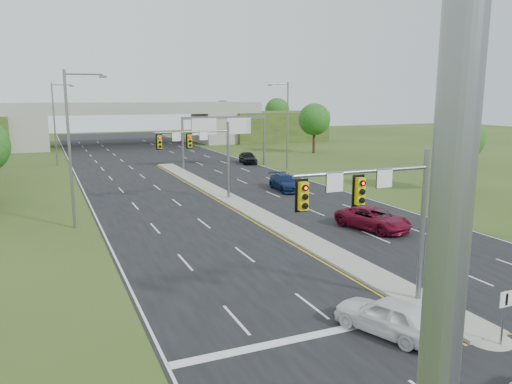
{
  "coord_description": "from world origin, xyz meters",
  "views": [
    {
      "loc": [
        -15.22,
        -16.72,
        9.2
      ],
      "look_at": [
        -2.46,
        12.96,
        3.0
      ],
      "focal_mm": 35.0,
      "sensor_mm": 36.0,
      "label": 1
    }
  ],
  "objects_px": {
    "signal_mast_near": "(383,205)",
    "car_far_b": "(286,183)",
    "sign_gantry": "(224,127)",
    "car_far_a": "(373,219)",
    "car_white": "(389,315)",
    "car_far_c": "(248,158)",
    "keep_right_sign": "(505,309)",
    "overpass": "(128,127)",
    "signal_mast_far": "(204,149)"
  },
  "relations": [
    {
      "from": "car_white",
      "to": "car_far_c",
      "type": "xyz_separation_m",
      "value": [
        14.24,
        49.15,
        0.07
      ]
    },
    {
      "from": "signal_mast_near",
      "to": "car_far_b",
      "type": "bearing_deg",
      "value": 71.49
    },
    {
      "from": "signal_mast_near",
      "to": "car_far_b",
      "type": "relative_size",
      "value": 1.32
    },
    {
      "from": "signal_mast_far",
      "to": "keep_right_sign",
      "type": "relative_size",
      "value": 3.18
    },
    {
      "from": "keep_right_sign",
      "to": "overpass",
      "type": "distance_m",
      "value": 84.55
    },
    {
      "from": "sign_gantry",
      "to": "car_white",
      "type": "relative_size",
      "value": 2.63
    },
    {
      "from": "car_far_a",
      "to": "car_far_c",
      "type": "relative_size",
      "value": 1.15
    },
    {
      "from": "signal_mast_near",
      "to": "car_white",
      "type": "height_order",
      "value": "signal_mast_near"
    },
    {
      "from": "car_far_a",
      "to": "car_far_c",
      "type": "height_order",
      "value": "car_far_c"
    },
    {
      "from": "sign_gantry",
      "to": "overpass",
      "type": "xyz_separation_m",
      "value": [
        -6.68,
        35.08,
        -1.69
      ]
    },
    {
      "from": "overpass",
      "to": "keep_right_sign",
      "type": "bearing_deg",
      "value": -90.0
    },
    {
      "from": "sign_gantry",
      "to": "car_far_c",
      "type": "bearing_deg",
      "value": 27.35
    },
    {
      "from": "car_far_a",
      "to": "car_far_c",
      "type": "distance_m",
      "value": 36.34
    },
    {
      "from": "car_white",
      "to": "signal_mast_near",
      "type": "bearing_deg",
      "value": -139.01
    },
    {
      "from": "car_far_b",
      "to": "car_far_c",
      "type": "height_order",
      "value": "car_far_c"
    },
    {
      "from": "signal_mast_far",
      "to": "car_far_b",
      "type": "distance_m",
      "value": 10.05
    },
    {
      "from": "signal_mast_far",
      "to": "overpass",
      "type": "bearing_deg",
      "value": 87.65
    },
    {
      "from": "overpass",
      "to": "car_far_a",
      "type": "bearing_deg",
      "value": -85.23
    },
    {
      "from": "signal_mast_far",
      "to": "overpass",
      "type": "xyz_separation_m",
      "value": [
        2.26,
        55.07,
        -1.17
      ]
    },
    {
      "from": "car_white",
      "to": "overpass",
      "type": "bearing_deg",
      "value": -114.48
    },
    {
      "from": "keep_right_sign",
      "to": "car_far_c",
      "type": "bearing_deg",
      "value": 77.98
    },
    {
      "from": "keep_right_sign",
      "to": "overpass",
      "type": "height_order",
      "value": "overpass"
    },
    {
      "from": "car_white",
      "to": "signal_mast_far",
      "type": "bearing_deg",
      "value": -114.28
    },
    {
      "from": "signal_mast_far",
      "to": "car_far_c",
      "type": "relative_size",
      "value": 1.46
    },
    {
      "from": "sign_gantry",
      "to": "car_far_a",
      "type": "xyz_separation_m",
      "value": [
        -0.94,
        -33.72,
        -4.45
      ]
    },
    {
      "from": "keep_right_sign",
      "to": "sign_gantry",
      "type": "xyz_separation_m",
      "value": [
        6.68,
        49.45,
        3.72
      ]
    },
    {
      "from": "keep_right_sign",
      "to": "car_white",
      "type": "relative_size",
      "value": 0.5
    },
    {
      "from": "sign_gantry",
      "to": "car_far_a",
      "type": "height_order",
      "value": "sign_gantry"
    },
    {
      "from": "keep_right_sign",
      "to": "car_white",
      "type": "distance_m",
      "value": 4.17
    },
    {
      "from": "keep_right_sign",
      "to": "sign_gantry",
      "type": "distance_m",
      "value": 50.04
    },
    {
      "from": "overpass",
      "to": "car_far_b",
      "type": "distance_m",
      "value": 53.6
    },
    {
      "from": "sign_gantry",
      "to": "car_far_b",
      "type": "height_order",
      "value": "sign_gantry"
    },
    {
      "from": "keep_right_sign",
      "to": "car_far_a",
      "type": "relative_size",
      "value": 0.4
    },
    {
      "from": "signal_mast_near",
      "to": "car_white",
      "type": "bearing_deg",
      "value": -116.79
    },
    {
      "from": "signal_mast_near",
      "to": "car_white",
      "type": "distance_m",
      "value": 4.51
    },
    {
      "from": "car_far_a",
      "to": "overpass",
      "type": "bearing_deg",
      "value": 79.34
    },
    {
      "from": "overpass",
      "to": "car_far_a",
      "type": "height_order",
      "value": "overpass"
    },
    {
      "from": "car_far_a",
      "to": "car_far_c",
      "type": "bearing_deg",
      "value": 66.25
    },
    {
      "from": "signal_mast_near",
      "to": "keep_right_sign",
      "type": "distance_m",
      "value": 5.94
    },
    {
      "from": "sign_gantry",
      "to": "car_far_c",
      "type": "xyz_separation_m",
      "value": [
        4.32,
        2.23,
        -4.4
      ]
    },
    {
      "from": "signal_mast_near",
      "to": "car_far_a",
      "type": "bearing_deg",
      "value": 54.61
    },
    {
      "from": "keep_right_sign",
      "to": "car_white",
      "type": "bearing_deg",
      "value": 142.01
    },
    {
      "from": "sign_gantry",
      "to": "car_far_a",
      "type": "distance_m",
      "value": 34.03
    },
    {
      "from": "keep_right_sign",
      "to": "car_far_c",
      "type": "distance_m",
      "value": 52.84
    },
    {
      "from": "keep_right_sign",
      "to": "car_far_a",
      "type": "bearing_deg",
      "value": 69.94
    },
    {
      "from": "signal_mast_near",
      "to": "car_far_a",
      "type": "height_order",
      "value": "signal_mast_near"
    },
    {
      "from": "sign_gantry",
      "to": "overpass",
      "type": "distance_m",
      "value": 35.75
    },
    {
      "from": "car_white",
      "to": "car_far_b",
      "type": "bearing_deg",
      "value": -131.3
    },
    {
      "from": "keep_right_sign",
      "to": "overpass",
      "type": "xyz_separation_m",
      "value": [
        0.0,
        84.53,
        2.04
      ]
    },
    {
      "from": "signal_mast_far",
      "to": "overpass",
      "type": "distance_m",
      "value": 55.13
    }
  ]
}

